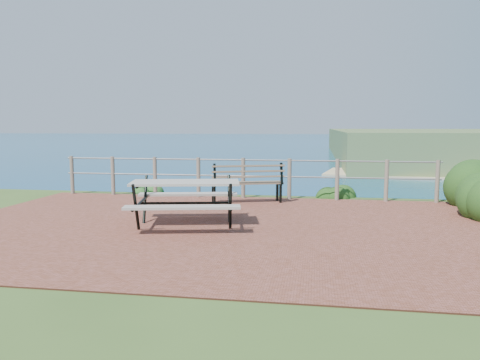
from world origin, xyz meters
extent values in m
cube|color=brown|center=(0.00, 0.00, 0.00)|extent=(10.00, 7.00, 0.12)
plane|color=#167886|center=(0.00, 200.00, 0.00)|extent=(1200.00, 1200.00, 0.00)
cylinder|color=#6B5B4C|center=(-4.60, 3.35, 0.52)|extent=(0.10, 0.10, 1.00)
cylinder|color=#6B5B4C|center=(-3.45, 3.35, 0.52)|extent=(0.10, 0.10, 1.00)
cylinder|color=#6B5B4C|center=(-2.30, 3.35, 0.52)|extent=(0.10, 0.10, 1.00)
cylinder|color=#6B5B4C|center=(-1.15, 3.35, 0.52)|extent=(0.10, 0.10, 1.00)
cylinder|color=#6B5B4C|center=(0.00, 3.35, 0.52)|extent=(0.10, 0.10, 1.00)
cylinder|color=#6B5B4C|center=(1.15, 3.35, 0.52)|extent=(0.10, 0.10, 1.00)
cylinder|color=#6B5B4C|center=(2.30, 3.35, 0.52)|extent=(0.10, 0.10, 1.00)
cylinder|color=#6B5B4C|center=(3.45, 3.35, 0.52)|extent=(0.10, 0.10, 1.00)
cylinder|color=#6B5B4C|center=(4.60, 3.35, 0.52)|extent=(0.10, 0.10, 1.00)
cylinder|color=slate|center=(0.00, 3.35, 0.97)|extent=(9.40, 0.04, 0.04)
cylinder|color=slate|center=(0.00, 3.35, 0.57)|extent=(9.40, 0.04, 0.04)
cube|color=#9E988D|center=(-0.52, -0.08, 0.81)|extent=(2.03, 1.16, 0.04)
cube|color=#9E988D|center=(-0.52, -0.08, 0.49)|extent=(1.93, 0.66, 0.04)
cube|color=#9E988D|center=(-0.52, -0.08, 0.49)|extent=(1.93, 0.66, 0.04)
cylinder|color=black|center=(-0.52, -0.08, 0.43)|extent=(1.62, 0.38, 0.05)
cube|color=brown|center=(0.19, 2.65, 0.48)|extent=(1.73, 0.94, 0.04)
cube|color=brown|center=(0.19, 2.65, 0.78)|extent=(1.63, 0.66, 0.38)
cube|color=black|center=(0.19, 2.65, 0.25)|extent=(0.07, 0.08, 0.46)
cube|color=black|center=(0.19, 2.65, 0.25)|extent=(0.07, 0.08, 0.46)
cube|color=black|center=(0.19, 2.65, 0.25)|extent=(0.07, 0.08, 0.46)
cube|color=black|center=(0.19, 2.65, 0.25)|extent=(0.07, 0.08, 0.46)
ellipsoid|color=#144215|center=(5.14, 3.38, 0.00)|extent=(1.24, 1.24, 1.76)
ellipsoid|color=#2D5921|center=(-2.85, 4.19, 0.00)|extent=(0.68, 0.68, 0.38)
ellipsoid|color=#144215|center=(2.30, 4.04, 0.00)|extent=(0.78, 0.78, 0.53)
camera|label=1|loc=(1.78, -8.10, 1.81)|focal=35.00mm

